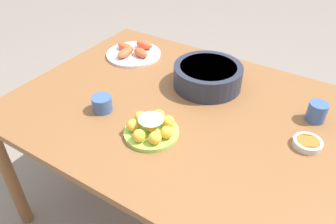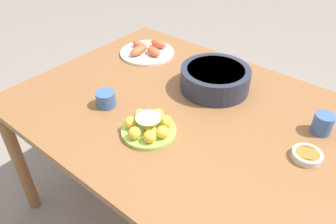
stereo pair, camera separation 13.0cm
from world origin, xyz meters
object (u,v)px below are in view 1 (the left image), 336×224
seafood_platter (134,52)px  cup_far (317,112)px  cup_near (102,104)px  cake_plate (151,128)px  sauce_bowl (308,143)px  serving_bowl (208,75)px  dining_table (182,122)px

seafood_platter → cup_far: (0.96, -0.06, 0.02)m
cup_near → cake_plate: bearing=-3.7°
sauce_bowl → seafood_platter: 1.00m
serving_bowl → cup_near: bearing=-124.9°
sauce_bowl → cup_far: size_ratio=1.30×
dining_table → serving_bowl: bearing=87.7°
seafood_platter → cake_plate: bearing=-47.0°
cup_near → sauce_bowl: bearing=16.7°
dining_table → sauce_bowl: size_ratio=13.82×
cup_far → cake_plate: bearing=-140.0°
serving_bowl → seafood_platter: serving_bowl is taller
dining_table → sauce_bowl: sauce_bowl is taller
dining_table → cup_near: (-0.28, -0.20, 0.11)m
dining_table → cup_near: size_ratio=17.50×
cake_plate → serving_bowl: 0.43m
cup_near → seafood_platter: bearing=112.2°
cake_plate → cup_near: 0.26m
cake_plate → cup_far: (0.51, 0.43, 0.01)m
seafood_platter → cup_near: (0.19, -0.47, 0.01)m
sauce_bowl → cup_far: 0.18m
dining_table → cup_far: size_ratio=17.94×
cake_plate → cup_far: size_ratio=2.62×
dining_table → seafood_platter: bearing=149.9°
cake_plate → cup_far: 0.66m
serving_bowl → cup_far: 0.49m
serving_bowl → cup_far: size_ratio=3.88×
cake_plate → cup_near: (-0.26, 0.02, 0.00)m
cake_plate → dining_table: bearing=86.4°
sauce_bowl → cup_far: bearing=94.1°
sauce_bowl → cake_plate: bearing=-154.2°
cup_near → cup_far: (0.77, 0.41, 0.01)m
cake_plate → seafood_platter: 0.66m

